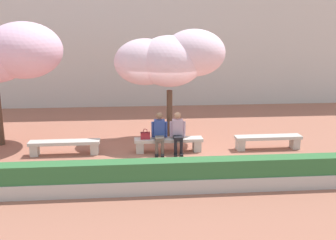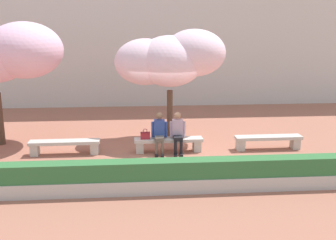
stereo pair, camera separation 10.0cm
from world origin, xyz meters
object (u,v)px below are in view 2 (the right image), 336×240
person_seated_right (178,131)px  cherry_tree_main (171,59)px  stone_bench_center (268,140)px  handbag (145,135)px  stone_bench_near_west (169,142)px  person_seated_left (159,131)px  stone_bench_west_end (65,145)px

person_seated_right → cherry_tree_main: size_ratio=0.34×
stone_bench_center → handbag: handbag is taller
stone_bench_near_west → cherry_tree_main: cherry_tree_main is taller
stone_bench_center → person_seated_right: 3.00m
stone_bench_near_west → person_seated_left: (-0.29, -0.05, 0.38)m
person_seated_right → handbag: 1.03m
person_seated_right → cherry_tree_main: cherry_tree_main is taller
stone_bench_west_end → person_seated_right: 3.57m
stone_bench_west_end → stone_bench_near_west: bearing=0.0°
stone_bench_near_west → cherry_tree_main: bearing=82.1°
handbag → cherry_tree_main: bearing=57.5°
cherry_tree_main → stone_bench_center: bearing=-25.4°
stone_bench_center → person_seated_right: bearing=-179.0°
stone_bench_center → cherry_tree_main: (-3.06, 1.46, 2.52)m
handbag → person_seated_right: bearing=-1.9°
stone_bench_west_end → stone_bench_near_west: (3.26, 0.00, 0.00)m
person_seated_right → handbag: person_seated_right is taller
handbag → stone_bench_near_west: bearing=1.5°
handbag → person_seated_left: bearing=-4.4°
stone_bench_west_end → stone_bench_center: same height
stone_bench_west_end → person_seated_right: (3.55, -0.05, 0.38)m
stone_bench_west_end → stone_bench_center: size_ratio=1.00×
stone_bench_center → cherry_tree_main: bearing=154.6°
stone_bench_west_end → handbag: bearing=-0.4°
cherry_tree_main → handbag: bearing=-122.5°
stone_bench_near_west → person_seated_right: size_ratio=1.69×
stone_bench_center → person_seated_left: bearing=-179.1°
stone_bench_west_end → person_seated_right: bearing=-0.9°
stone_bench_near_west → person_seated_left: bearing=-169.7°
person_seated_right → stone_bench_west_end: bearing=179.1°
person_seated_left → handbag: size_ratio=3.81×
person_seated_left → handbag: 0.46m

